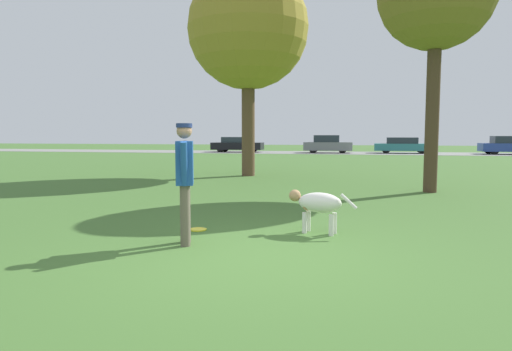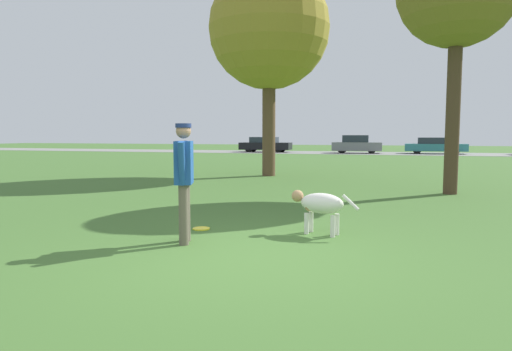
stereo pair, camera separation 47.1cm
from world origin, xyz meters
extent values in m
plane|color=#426B2D|center=(0.00, 0.00, 0.00)|extent=(120.00, 120.00, 0.00)
cube|color=gray|center=(0.00, 32.02, 0.01)|extent=(120.00, 6.00, 0.01)
cylinder|color=#665B4C|center=(-1.00, 0.36, 0.41)|extent=(0.17, 0.17, 0.81)
cylinder|color=#665B4C|center=(-1.07, 0.57, 0.41)|extent=(0.17, 0.17, 0.81)
cube|color=#1E4C93|center=(-1.04, 0.47, 1.10)|extent=(0.34, 0.45, 0.58)
cylinder|color=#1E4C93|center=(-0.96, 0.25, 1.10)|extent=(0.15, 0.23, 0.58)
cylinder|color=#1E4C93|center=(-1.11, 0.68, 1.10)|extent=(0.15, 0.23, 0.58)
sphere|color=#A87A5B|center=(-1.04, 0.47, 1.52)|extent=(0.26, 0.26, 0.20)
cylinder|color=navy|center=(-1.04, 0.47, 1.59)|extent=(0.27, 0.27, 0.06)
ellipsoid|color=silver|center=(0.67, 1.53, 0.46)|extent=(0.72, 0.45, 0.30)
ellipsoid|color=tan|center=(0.49, 1.58, 0.41)|extent=(0.21, 0.24, 0.17)
sphere|color=tan|center=(0.28, 1.63, 0.55)|extent=(0.22, 0.22, 0.18)
cylinder|color=silver|center=(0.45, 1.50, 0.16)|extent=(0.08, 0.08, 0.31)
cylinder|color=silver|center=(0.49, 1.66, 0.16)|extent=(0.08, 0.08, 0.31)
cylinder|color=silver|center=(0.85, 1.40, 0.16)|extent=(0.08, 0.08, 0.31)
cylinder|color=silver|center=(0.89, 1.56, 0.16)|extent=(0.08, 0.08, 0.31)
cylinder|color=silver|center=(1.09, 1.43, 0.51)|extent=(0.26, 0.11, 0.23)
cylinder|color=yellow|center=(-1.19, 1.36, 0.01)|extent=(0.27, 0.27, 0.02)
torus|color=yellow|center=(-1.19, 1.36, 0.01)|extent=(0.27, 0.27, 0.02)
cylinder|color=brown|center=(-2.63, 10.66, 1.80)|extent=(0.46, 0.46, 3.59)
sphere|color=olive|center=(-2.63, 10.66, 5.18)|extent=(4.24, 4.24, 4.24)
cylinder|color=#4C3826|center=(3.03, 7.08, 1.97)|extent=(0.34, 0.34, 3.93)
cube|color=black|center=(-8.70, 31.96, 0.51)|extent=(4.30, 1.82, 0.59)
cube|color=#232D38|center=(-8.83, 31.96, 1.04)|extent=(2.25, 1.52, 0.46)
cylinder|color=black|center=(-7.44, 32.73, 0.31)|extent=(0.62, 0.22, 0.61)
cylinder|color=black|center=(-7.40, 31.26, 0.31)|extent=(0.62, 0.22, 0.61)
cylinder|color=black|center=(-10.00, 32.66, 0.31)|extent=(0.62, 0.22, 0.61)
cylinder|color=black|center=(-9.96, 31.19, 0.31)|extent=(0.62, 0.22, 0.61)
cube|color=slate|center=(-1.13, 31.83, 0.54)|extent=(3.86, 1.73, 0.66)
cube|color=#232D38|center=(-1.24, 31.83, 1.15)|extent=(2.02, 1.46, 0.56)
cylinder|color=black|center=(0.00, 32.56, 0.29)|extent=(0.59, 0.21, 0.59)
cylinder|color=black|center=(0.03, 31.15, 0.29)|extent=(0.59, 0.21, 0.59)
cylinder|color=black|center=(-2.29, 32.51, 0.29)|extent=(0.59, 0.21, 0.59)
cylinder|color=black|center=(-2.26, 31.10, 0.29)|extent=(0.59, 0.21, 0.59)
cube|color=teal|center=(4.73, 32.39, 0.49)|extent=(4.54, 1.79, 0.56)
cube|color=#232D38|center=(4.60, 32.39, 1.01)|extent=(2.38, 1.49, 0.48)
cylinder|color=black|center=(6.10, 33.05, 0.30)|extent=(0.61, 0.22, 0.61)
cylinder|color=black|center=(6.06, 31.64, 0.30)|extent=(0.61, 0.22, 0.61)
cylinder|color=black|center=(3.41, 33.14, 0.30)|extent=(0.61, 0.22, 0.61)
cylinder|color=black|center=(3.36, 31.72, 0.30)|extent=(0.61, 0.22, 0.61)
camera|label=1|loc=(1.21, -5.23, 1.47)|focal=32.00mm
camera|label=2|loc=(1.66, -5.11, 1.47)|focal=32.00mm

